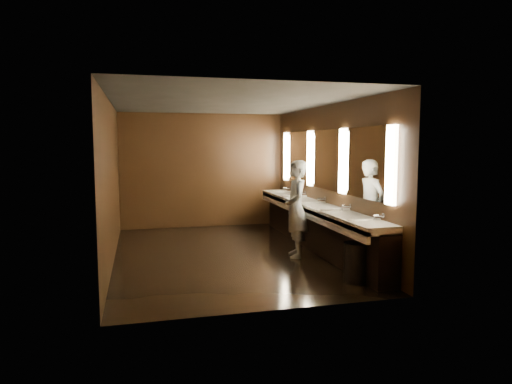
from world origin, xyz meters
TOP-DOWN VIEW (x-y plane):
  - floor at (0.00, 0.00)m, footprint 6.00×6.00m
  - ceiling at (0.00, 0.00)m, footprint 4.00×6.00m
  - wall_back at (0.00, 3.00)m, footprint 4.00×0.02m
  - wall_front at (0.00, -3.00)m, footprint 4.00×0.02m
  - wall_left at (-2.00, 0.00)m, footprint 0.02×6.00m
  - wall_right at (2.00, 0.00)m, footprint 0.02×6.00m
  - sink_counter at (1.79, 0.00)m, footprint 0.55×5.40m
  - mirror_band at (1.98, -0.00)m, footprint 0.06×5.03m
  - person at (1.21, -0.49)m, footprint 0.52×0.70m
  - trash_bin at (1.58, -2.17)m, footprint 0.47×0.47m

SIDE VIEW (x-z plane):
  - floor at x=0.00m, z-range 0.00..0.00m
  - trash_bin at x=1.58m, z-range 0.00..0.59m
  - sink_counter at x=1.79m, z-range -0.01..1.00m
  - person at x=1.21m, z-range 0.00..1.76m
  - wall_back at x=0.00m, z-range 0.00..2.80m
  - wall_front at x=0.00m, z-range 0.00..2.80m
  - wall_left at x=-2.00m, z-range 0.00..2.80m
  - wall_right at x=2.00m, z-range 0.00..2.80m
  - mirror_band at x=1.98m, z-range 1.17..2.32m
  - ceiling at x=0.00m, z-range 2.79..2.81m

